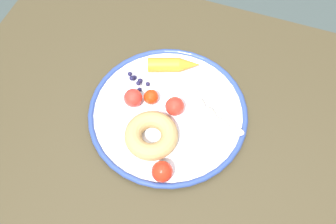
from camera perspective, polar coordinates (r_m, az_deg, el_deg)
name	(u,v)px	position (r m, az deg, el deg)	size (l,w,h in m)	color
ground_plane	(169,216)	(1.49, 0.08, -15.18)	(6.00, 6.00, 0.00)	#35403E
dining_table	(169,147)	(0.91, 0.13, -5.16)	(1.01, 0.78, 0.71)	#3C3420
plate	(168,113)	(0.83, 0.00, -0.10)	(0.35, 0.35, 0.02)	white
banana	(210,113)	(0.82, 6.29, -0.20)	(0.15, 0.10, 0.03)	beige
carrot_orange	(174,65)	(0.88, 0.88, 7.04)	(0.12, 0.07, 0.03)	orange
donut	(151,135)	(0.78, -2.50, -3.49)	(0.11, 0.11, 0.04)	tan
blueberry_pile	(137,81)	(0.87, -4.63, 4.67)	(0.06, 0.04, 0.02)	#191638
tomato_near	(173,106)	(0.81, 0.69, 0.94)	(0.04, 0.04, 0.04)	red
tomato_mid	(162,172)	(0.75, -0.87, -8.86)	(0.04, 0.04, 0.04)	red
tomato_far	(133,98)	(0.83, -5.22, 2.10)	(0.04, 0.04, 0.04)	red
tomato_extra	(151,97)	(0.83, -2.53, 2.24)	(0.03, 0.03, 0.03)	red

